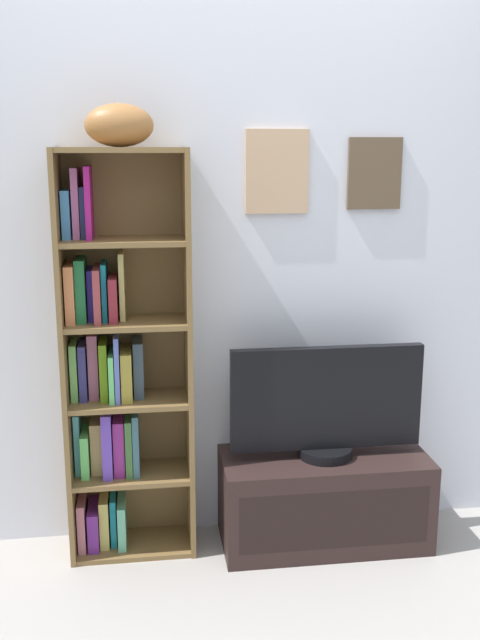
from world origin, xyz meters
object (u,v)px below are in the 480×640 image
football (119,125)px  tv_stand (324,499)px  bookshelf (115,372)px  television (327,403)px

football → tv_stand: football is taller
tv_stand → bookshelf: bearing=173.9°
television → football: bearing=175.7°
tv_stand → television: 0.42m
football → tv_stand: bearing=-4.4°
tv_stand → television: bearing=90.0°
football → television: 1.34m
football → television: bearing=-4.3°
tv_stand → football: bearing=175.6°
bookshelf → tv_stand: bearing=-6.1°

